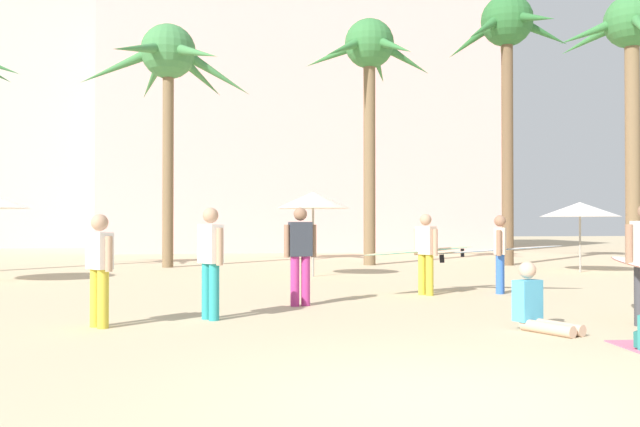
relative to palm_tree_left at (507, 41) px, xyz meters
The scene contains 15 objects.
ground 19.79m from the palm_tree_left, 116.23° to the right, with size 120.00×120.00×0.00m, color #C6B28C.
hotel_pink 15.79m from the palm_tree_left, 110.18° to the left, with size 20.46×9.32×13.68m, color beige.
hotel_tower_gray 28.63m from the palm_tree_left, 123.56° to the left, with size 15.13×9.41×32.03m, color #BCB7AD.
palm_tree_left is the anchor object (origin of this frame).
palm_tree_center 11.71m from the palm_tree_left, behind, with size 5.77×5.60×8.11m.
palm_tree_right 5.78m from the palm_tree_left, 12.18° to the left, with size 5.73×5.19×10.23m.
palm_tree_far_right 4.88m from the palm_tree_left, 169.90° to the left, with size 4.61×4.52×8.66m.
cafe_umbrella_1 6.88m from the palm_tree_left, 77.64° to the right, with size 2.32×2.32×2.10m.
cafe_umbrella_3 10.06m from the palm_tree_left, 153.72° to the right, with size 2.02×2.02×2.34m.
person_mid_left 12.34m from the palm_tree_left, 124.53° to the right, with size 2.97×1.69×1.67m.
person_mid_center 11.65m from the palm_tree_left, 116.29° to the right, with size 2.72×1.33×1.65m.
person_far_right 16.08m from the palm_tree_left, 113.52° to the right, with size 0.72×0.99×0.95m.
person_mid_right 16.67m from the palm_tree_left, 131.92° to the right, with size 0.41×0.56×1.73m.
person_near_right 14.77m from the palm_tree_left, 130.93° to the right, with size 0.61×0.28×1.77m.
person_far_left 18.01m from the palm_tree_left, 134.74° to the right, with size 0.46×0.53×1.62m.
Camera 1 is at (-2.01, -5.17, 1.50)m, focal length 36.66 mm.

